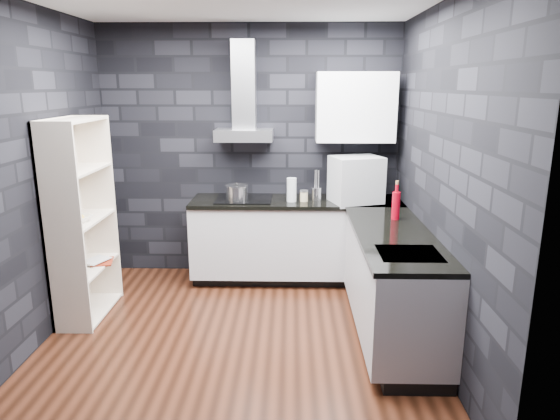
{
  "coord_description": "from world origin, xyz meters",
  "views": [
    {
      "loc": [
        0.45,
        -3.81,
        2.08
      ],
      "look_at": [
        0.35,
        0.45,
        1.0
      ],
      "focal_mm": 32.0,
      "sensor_mm": 36.0,
      "label": 1
    }
  ],
  "objects_px": {
    "pot": "(237,193)",
    "utensil_crock": "(316,194)",
    "fruit_bowl": "(77,219)",
    "appliance_garage": "(356,180)",
    "glass_vase": "(292,190)",
    "bookshelf": "(82,220)",
    "red_bottle": "(396,206)",
    "storage_jar": "(304,196)"
  },
  "relations": [
    {
      "from": "glass_vase",
      "to": "fruit_bowl",
      "type": "height_order",
      "value": "glass_vase"
    },
    {
      "from": "fruit_bowl",
      "to": "utensil_crock",
      "type": "bearing_deg",
      "value": 23.97
    },
    {
      "from": "utensil_crock",
      "to": "bookshelf",
      "type": "xyz_separation_m",
      "value": [
        -2.13,
        -0.85,
        -0.07
      ]
    },
    {
      "from": "appliance_garage",
      "to": "fruit_bowl",
      "type": "distance_m",
      "value": 2.69
    },
    {
      "from": "glass_vase",
      "to": "red_bottle",
      "type": "distance_m",
      "value": 1.15
    },
    {
      "from": "glass_vase",
      "to": "utensil_crock",
      "type": "distance_m",
      "value": 0.27
    },
    {
      "from": "fruit_bowl",
      "to": "appliance_garage",
      "type": "bearing_deg",
      "value": 19.23
    },
    {
      "from": "storage_jar",
      "to": "appliance_garage",
      "type": "relative_size",
      "value": 0.21
    },
    {
      "from": "pot",
      "to": "utensil_crock",
      "type": "bearing_deg",
      "value": 2.59
    },
    {
      "from": "utensil_crock",
      "to": "fruit_bowl",
      "type": "distance_m",
      "value": 2.33
    },
    {
      "from": "glass_vase",
      "to": "storage_jar",
      "type": "height_order",
      "value": "glass_vase"
    },
    {
      "from": "glass_vase",
      "to": "appliance_garage",
      "type": "xyz_separation_m",
      "value": [
        0.66,
        0.0,
        0.1
      ]
    },
    {
      "from": "glass_vase",
      "to": "fruit_bowl",
      "type": "bearing_deg",
      "value": -154.79
    },
    {
      "from": "storage_jar",
      "to": "utensil_crock",
      "type": "distance_m",
      "value": 0.14
    },
    {
      "from": "bookshelf",
      "to": "fruit_bowl",
      "type": "xyz_separation_m",
      "value": [
        0.0,
        -0.1,
        0.04
      ]
    },
    {
      "from": "glass_vase",
      "to": "bookshelf",
      "type": "relative_size",
      "value": 0.14
    },
    {
      "from": "glass_vase",
      "to": "storage_jar",
      "type": "relative_size",
      "value": 2.46
    },
    {
      "from": "glass_vase",
      "to": "bookshelf",
      "type": "bearing_deg",
      "value": -157.31
    },
    {
      "from": "storage_jar",
      "to": "fruit_bowl",
      "type": "height_order",
      "value": "storage_jar"
    },
    {
      "from": "pot",
      "to": "red_bottle",
      "type": "xyz_separation_m",
      "value": [
        1.5,
        -0.71,
        0.04
      ]
    },
    {
      "from": "storage_jar",
      "to": "bookshelf",
      "type": "bearing_deg",
      "value": -158.3
    },
    {
      "from": "red_bottle",
      "to": "fruit_bowl",
      "type": "distance_m",
      "value": 2.81
    },
    {
      "from": "pot",
      "to": "bookshelf",
      "type": "relative_size",
      "value": 0.13
    },
    {
      "from": "pot",
      "to": "fruit_bowl",
      "type": "height_order",
      "value": "pot"
    },
    {
      "from": "red_bottle",
      "to": "fruit_bowl",
      "type": "relative_size",
      "value": 1.05
    },
    {
      "from": "pot",
      "to": "glass_vase",
      "type": "bearing_deg",
      "value": -2.84
    },
    {
      "from": "storage_jar",
      "to": "appliance_garage",
      "type": "bearing_deg",
      "value": -1.23
    },
    {
      "from": "utensil_crock",
      "to": "bookshelf",
      "type": "height_order",
      "value": "bookshelf"
    },
    {
      "from": "glass_vase",
      "to": "storage_jar",
      "type": "xyz_separation_m",
      "value": [
        0.13,
        0.01,
        -0.07
      ]
    },
    {
      "from": "utensil_crock",
      "to": "red_bottle",
      "type": "distance_m",
      "value": 1.01
    },
    {
      "from": "appliance_garage",
      "to": "bookshelf",
      "type": "xyz_separation_m",
      "value": [
        -2.53,
        -0.78,
        -0.22
      ]
    },
    {
      "from": "pot",
      "to": "red_bottle",
      "type": "distance_m",
      "value": 1.66
    },
    {
      "from": "appliance_garage",
      "to": "red_bottle",
      "type": "bearing_deg",
      "value": -85.93
    },
    {
      "from": "storage_jar",
      "to": "fruit_bowl",
      "type": "xyz_separation_m",
      "value": [
        -2.0,
        -0.89,
        -0.01
      ]
    },
    {
      "from": "bookshelf",
      "to": "glass_vase",
      "type": "bearing_deg",
      "value": 14.5
    },
    {
      "from": "glass_vase",
      "to": "appliance_garage",
      "type": "relative_size",
      "value": 0.51
    },
    {
      "from": "pot",
      "to": "red_bottle",
      "type": "relative_size",
      "value": 0.92
    },
    {
      "from": "utensil_crock",
      "to": "bookshelf",
      "type": "distance_m",
      "value": 2.29
    },
    {
      "from": "appliance_garage",
      "to": "bookshelf",
      "type": "distance_m",
      "value": 2.66
    },
    {
      "from": "storage_jar",
      "to": "fruit_bowl",
      "type": "relative_size",
      "value": 0.42
    },
    {
      "from": "pot",
      "to": "appliance_garage",
      "type": "height_order",
      "value": "appliance_garage"
    },
    {
      "from": "pot",
      "to": "glass_vase",
      "type": "relative_size",
      "value": 0.93
    }
  ]
}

